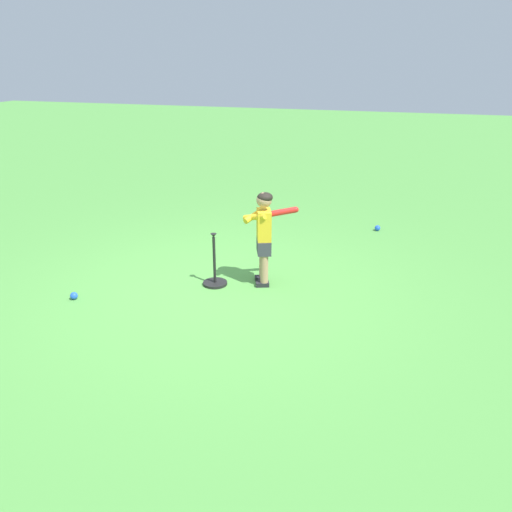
{
  "coord_description": "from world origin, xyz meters",
  "views": [
    {
      "loc": [
        -1.95,
        4.91,
        2.49
      ],
      "look_at": [
        -0.43,
        -0.05,
        0.45
      ],
      "focal_mm": 36.25,
      "sensor_mm": 36.0,
      "label": 1
    }
  ],
  "objects_px": {
    "play_ball_behind_batter": "(378,228)",
    "play_ball_far_left": "(74,296)",
    "batting_tee": "(215,276)",
    "child_batter": "(264,230)"
  },
  "relations": [
    {
      "from": "batting_tee",
      "to": "child_batter",
      "type": "bearing_deg",
      "value": -158.76
    },
    {
      "from": "play_ball_behind_batter",
      "to": "batting_tee",
      "type": "distance_m",
      "value": 3.01
    },
    {
      "from": "play_ball_behind_batter",
      "to": "play_ball_far_left",
      "type": "relative_size",
      "value": 1.03
    },
    {
      "from": "play_ball_behind_batter",
      "to": "play_ball_far_left",
      "type": "xyz_separation_m",
      "value": [
        2.95,
        3.34,
        -0.0
      ]
    },
    {
      "from": "play_ball_far_left",
      "to": "child_batter",
      "type": "bearing_deg",
      "value": -151.24
    },
    {
      "from": "play_ball_far_left",
      "to": "batting_tee",
      "type": "relative_size",
      "value": 0.13
    },
    {
      "from": "play_ball_behind_batter",
      "to": "child_batter",
      "type": "bearing_deg",
      "value": 64.59
    },
    {
      "from": "play_ball_behind_batter",
      "to": "batting_tee",
      "type": "relative_size",
      "value": 0.14
    },
    {
      "from": "child_batter",
      "to": "play_ball_far_left",
      "type": "xyz_separation_m",
      "value": [
        1.85,
        1.02,
        -0.61
      ]
    },
    {
      "from": "play_ball_far_left",
      "to": "batting_tee",
      "type": "xyz_separation_m",
      "value": [
        -1.32,
        -0.81,
        0.06
      ]
    }
  ]
}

